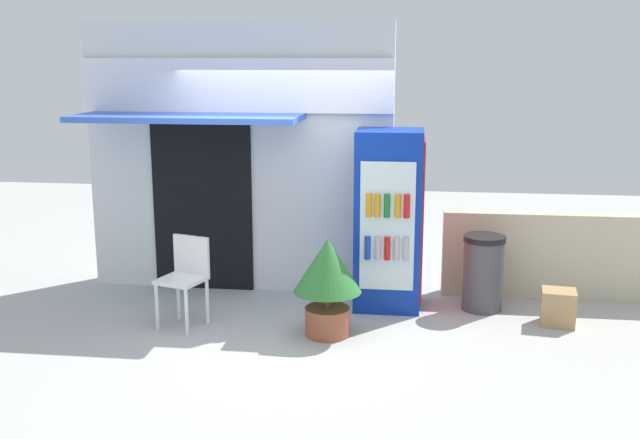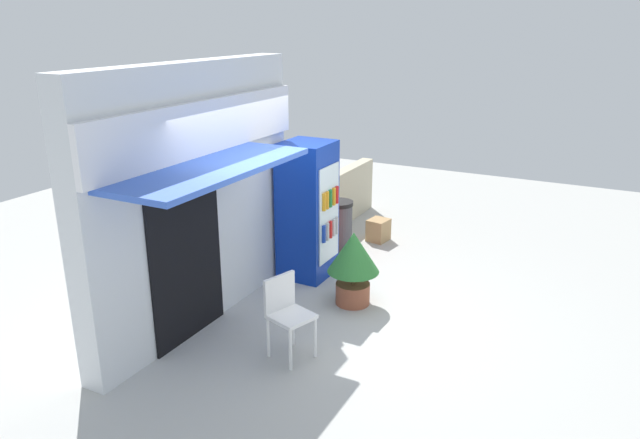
{
  "view_description": "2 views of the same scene",
  "coord_description": "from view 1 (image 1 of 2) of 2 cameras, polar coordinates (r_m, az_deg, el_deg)",
  "views": [
    {
      "loc": [
        1.33,
        -6.73,
        2.64
      ],
      "look_at": [
        0.41,
        0.53,
        1.02
      ],
      "focal_mm": 41.38,
      "sensor_mm": 36.0,
      "label": 1
    },
    {
      "loc": [
        -5.73,
        -2.82,
        3.44
      ],
      "look_at": [
        0.34,
        0.33,
        1.14
      ],
      "focal_mm": 33.36,
      "sensor_mm": 36.0,
      "label": 2
    }
  ],
  "objects": [
    {
      "name": "cardboard_box",
      "position": [
        7.82,
        17.94,
        -6.49
      ],
      "size": [
        0.37,
        0.34,
        0.36
      ],
      "primitive_type": "cube",
      "rotation": [
        0.0,
        0.0,
        -0.14
      ],
      "color": "tan",
      "rests_on": "ground"
    },
    {
      "name": "potted_plant_near_shop",
      "position": [
        7.05,
        0.58,
        -4.4
      ],
      "size": [
        0.65,
        0.65,
        0.96
      ],
      "color": "#995138",
      "rests_on": "ground"
    },
    {
      "name": "drink_cooler",
      "position": [
        7.82,
        5.36,
        -0.04
      ],
      "size": [
        0.71,
        0.7,
        1.9
      ],
      "color": "#0C2D9E",
      "rests_on": "ground"
    },
    {
      "name": "trash_bin",
      "position": [
        8.0,
        12.49,
        -4.02
      ],
      "size": [
        0.44,
        0.44,
        0.81
      ],
      "color": "#47474C",
      "rests_on": "ground"
    },
    {
      "name": "stone_boundary_wall",
      "position": [
        8.62,
        18.6,
        -2.7
      ],
      "size": [
        2.75,
        0.21,
        0.96
      ],
      "primitive_type": "cube",
      "color": "beige",
      "rests_on": "ground"
    },
    {
      "name": "storefront_building",
      "position": [
        8.43,
        -6.39,
        5.03
      ],
      "size": [
        3.47,
        1.2,
        3.02
      ],
      "color": "silver",
      "rests_on": "ground"
    },
    {
      "name": "ground",
      "position": [
        7.35,
        -3.76,
        -8.6
      ],
      "size": [
        16.0,
        16.0,
        0.0
      ],
      "primitive_type": "plane",
      "color": "#B2B2AD"
    },
    {
      "name": "plastic_chair",
      "position": [
        7.47,
        -10.35,
        -4.11
      ],
      "size": [
        0.51,
        0.52,
        0.89
      ],
      "color": "white",
      "rests_on": "ground"
    }
  ]
}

